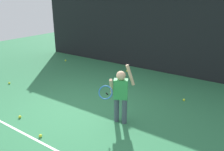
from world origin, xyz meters
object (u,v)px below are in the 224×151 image
object	(u,v)px
tennis_player	(120,93)
tennis_ball_3	(40,136)
tennis_ball_0	(20,117)
tennis_ball_1	(66,60)
tennis_ball_2	(184,100)
tennis_ball_4	(127,71)
tennis_ball_5	(9,83)

from	to	relation	value
tennis_player	tennis_ball_3	world-z (taller)	tennis_player
tennis_ball_0	tennis_ball_1	size ratio (longest dim) A/B	1.00
tennis_ball_0	tennis_ball_2	distance (m)	4.18
tennis_ball_4	tennis_ball_5	bearing A→B (deg)	-127.39
tennis_ball_4	tennis_ball_2	bearing A→B (deg)	-26.31
tennis_player	tennis_ball_0	distance (m)	2.42
tennis_ball_0	tennis_ball_1	world-z (taller)	same
tennis_ball_1	tennis_ball_2	size ratio (longest dim) A/B	1.00
tennis_ball_2	tennis_ball_0	bearing A→B (deg)	-132.73
tennis_ball_1	tennis_ball_3	xyz separation A→B (m)	(3.63, -4.28, 0.00)
tennis_ball_3	tennis_player	bearing A→B (deg)	54.31
tennis_player	tennis_ball_1	bearing A→B (deg)	120.28
tennis_ball_1	tennis_ball_4	world-z (taller)	same
tennis_ball_0	tennis_ball_5	world-z (taller)	same
tennis_ball_0	tennis_ball_4	xyz separation A→B (m)	(0.28, 4.33, 0.00)
tennis_ball_4	tennis_ball_5	size ratio (longest dim) A/B	1.00
tennis_ball_4	tennis_ball_0	bearing A→B (deg)	-93.66
tennis_ball_1	tennis_ball_2	bearing A→B (deg)	-10.25
tennis_ball_1	tennis_ball_4	bearing A→B (deg)	5.46
tennis_player	tennis_ball_4	bearing A→B (deg)	90.91
tennis_player	tennis_ball_0	bearing A→B (deg)	-177.68
tennis_ball_3	tennis_ball_5	world-z (taller)	same
tennis_ball_2	tennis_ball_4	world-z (taller)	same
tennis_player	tennis_ball_5	world-z (taller)	tennis_player
tennis_ball_3	tennis_ball_5	bearing A→B (deg)	157.01
tennis_ball_4	tennis_ball_1	bearing A→B (deg)	-174.54
tennis_ball_2	tennis_ball_3	size ratio (longest dim) A/B	1.00
tennis_ball_3	tennis_ball_1	bearing A→B (deg)	130.32
tennis_ball_2	tennis_player	bearing A→B (deg)	-113.41
tennis_ball_3	tennis_ball_4	world-z (taller)	same
tennis_player	tennis_ball_4	world-z (taller)	tennis_player
tennis_ball_3	tennis_ball_5	xyz separation A→B (m)	(-3.19, 1.35, 0.00)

